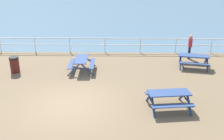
{
  "coord_description": "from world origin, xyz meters",
  "views": [
    {
      "loc": [
        2.12,
        -10.1,
        5.74
      ],
      "look_at": [
        1.89,
        2.27,
        0.8
      ],
      "focal_mm": 41.01,
      "sensor_mm": 36.0,
      "label": 1
    }
  ],
  "objects_px": {
    "picnic_table_mid_centre": "(194,58)",
    "visitor": "(190,45)",
    "litter_bin": "(15,65)",
    "picnic_table_near_left": "(169,96)",
    "picnic_table_near_right": "(82,61)"
  },
  "relations": [
    {
      "from": "picnic_table_mid_centre",
      "to": "visitor",
      "type": "distance_m",
      "value": 1.65
    },
    {
      "from": "visitor",
      "to": "litter_bin",
      "type": "relative_size",
      "value": 1.75
    },
    {
      "from": "picnic_table_near_left",
      "to": "litter_bin",
      "type": "height_order",
      "value": "litter_bin"
    },
    {
      "from": "picnic_table_mid_centre",
      "to": "visitor",
      "type": "relative_size",
      "value": 1.24
    },
    {
      "from": "picnic_table_near_right",
      "to": "visitor",
      "type": "relative_size",
      "value": 1.11
    },
    {
      "from": "picnic_table_near_left",
      "to": "picnic_table_mid_centre",
      "type": "distance_m",
      "value": 5.66
    },
    {
      "from": "litter_bin",
      "to": "picnic_table_near_left",
      "type": "bearing_deg",
      "value": -25.91
    },
    {
      "from": "picnic_table_near_left",
      "to": "visitor",
      "type": "xyz_separation_m",
      "value": [
        2.63,
        6.68,
        0.36
      ]
    },
    {
      "from": "picnic_table_near_right",
      "to": "picnic_table_mid_centre",
      "type": "height_order",
      "value": "same"
    },
    {
      "from": "litter_bin",
      "to": "visitor",
      "type": "bearing_deg",
      "value": 13.79
    },
    {
      "from": "picnic_table_mid_centre",
      "to": "visitor",
      "type": "bearing_deg",
      "value": 95.74
    },
    {
      "from": "visitor",
      "to": "picnic_table_near_right",
      "type": "bearing_deg",
      "value": -153.99
    },
    {
      "from": "picnic_table_near_right",
      "to": "litter_bin",
      "type": "relative_size",
      "value": 1.94
    },
    {
      "from": "picnic_table_mid_centre",
      "to": "picnic_table_near_left",
      "type": "bearing_deg",
      "value": -104.83
    },
    {
      "from": "picnic_table_near_left",
      "to": "visitor",
      "type": "height_order",
      "value": "visitor"
    }
  ]
}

